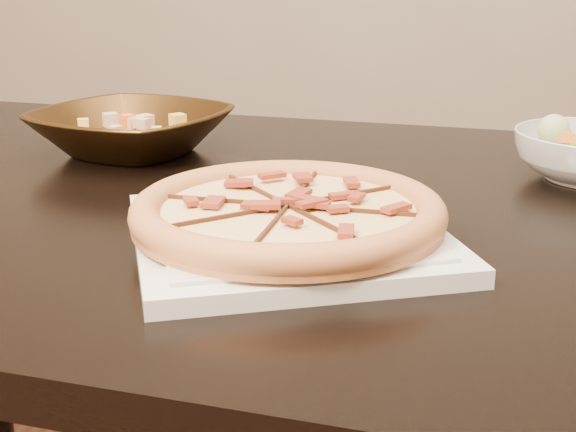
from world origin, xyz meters
name	(u,v)px	position (x,y,z in m)	size (l,w,h in m)	color
dining_table	(257,268)	(-0.16, -0.11, 0.65)	(1.53, 1.07, 0.75)	black
plate	(288,235)	(-0.09, -0.29, 0.76)	(0.39, 0.39, 0.02)	silver
pizza	(288,212)	(-0.09, -0.29, 0.78)	(0.31, 0.31, 0.03)	#DC8C50
bronze_bowl	(132,131)	(-0.38, 0.05, 0.78)	(0.26, 0.26, 0.06)	#402911
mixed_dish	(128,99)	(-0.38, 0.05, 0.83)	(0.09, 0.12, 0.03)	tan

